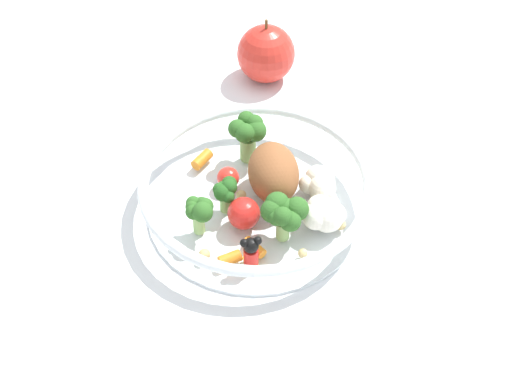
{
  "coord_description": "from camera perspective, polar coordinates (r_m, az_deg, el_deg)",
  "views": [
    {
      "loc": [
        0.4,
        -0.28,
        0.54
      ],
      "look_at": [
        -0.02,
        -0.01,
        0.02
      ],
      "focal_mm": 47.81,
      "sensor_mm": 36.0,
      "label": 1
    }
  ],
  "objects": [
    {
      "name": "ground_plane",
      "position": [
        0.73,
        1.55,
        -1.89
      ],
      "size": [
        2.4,
        2.4,
        0.0
      ],
      "primitive_type": "plane",
      "color": "white"
    },
    {
      "name": "food_container",
      "position": [
        0.71,
        0.87,
        0.21
      ],
      "size": [
        0.25,
        0.25,
        0.07
      ],
      "color": "white",
      "rests_on": "ground_plane"
    },
    {
      "name": "loose_apple",
      "position": [
        0.89,
        0.84,
        11.5
      ],
      "size": [
        0.07,
        0.07,
        0.09
      ],
      "color": "red",
      "rests_on": "ground_plane"
    }
  ]
}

